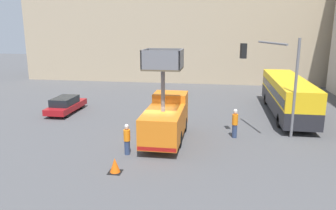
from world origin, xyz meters
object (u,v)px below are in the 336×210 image
(city_bus, at_px, (287,94))
(road_worker_directing, at_px, (235,123))
(road_worker_near_truck, at_px, (127,139))
(traffic_cone_near_truck, at_px, (115,166))
(traffic_light_pole, at_px, (278,72))
(parked_car_curbside, at_px, (66,105))
(utility_truck, at_px, (166,117))

(city_bus, relative_size, road_worker_directing, 6.00)
(city_bus, relative_size, road_worker_near_truck, 6.44)
(road_worker_directing, relative_size, traffic_cone_near_truck, 2.54)
(traffic_light_pole, bearing_deg, traffic_cone_near_truck, -142.92)
(city_bus, distance_m, parked_car_curbside, 18.45)
(utility_truck, xyz_separation_m, city_bus, (8.82, 7.64, 0.25))
(traffic_cone_near_truck, distance_m, parked_car_curbside, 13.07)
(utility_truck, relative_size, traffic_light_pole, 0.95)
(utility_truck, relative_size, parked_car_curbside, 1.32)
(city_bus, height_order, parked_car_curbside, city_bus)
(city_bus, xyz_separation_m, road_worker_directing, (-4.44, -6.43, -0.80))
(traffic_light_pole, height_order, parked_car_curbside, traffic_light_pole)
(city_bus, bearing_deg, road_worker_directing, 150.12)
(utility_truck, bearing_deg, city_bus, 40.88)
(traffic_light_pole, height_order, traffic_cone_near_truck, traffic_light_pole)
(utility_truck, relative_size, city_bus, 0.53)
(utility_truck, xyz_separation_m, road_worker_near_truck, (-1.81, -2.70, -0.63))
(city_bus, bearing_deg, traffic_light_pole, 167.37)
(traffic_light_pole, bearing_deg, road_worker_near_truck, -154.63)
(road_worker_directing, bearing_deg, parked_car_curbside, -92.82)
(road_worker_near_truck, xyz_separation_m, traffic_cone_near_truck, (0.04, -2.41, -0.54))
(traffic_cone_near_truck, height_order, parked_car_curbside, parked_car_curbside)
(parked_car_curbside, bearing_deg, traffic_cone_near_truck, -53.89)
(city_bus, height_order, traffic_light_pole, traffic_light_pole)
(road_worker_directing, bearing_deg, traffic_light_pole, 109.05)
(utility_truck, distance_m, road_worker_near_truck, 3.31)
(traffic_light_pole, bearing_deg, parked_car_curbside, 166.18)
(traffic_light_pole, distance_m, road_worker_near_truck, 10.22)
(road_worker_near_truck, relative_size, road_worker_directing, 0.93)
(city_bus, xyz_separation_m, traffic_light_pole, (-1.95, -6.22, 2.59))
(utility_truck, height_order, road_worker_near_truck, utility_truck)
(utility_truck, bearing_deg, traffic_light_pole, 11.65)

